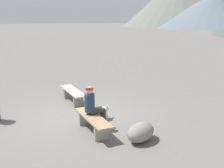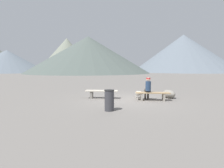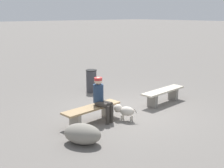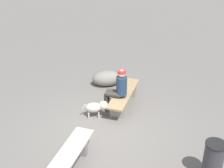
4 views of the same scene
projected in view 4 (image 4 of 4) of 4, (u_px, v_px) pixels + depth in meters
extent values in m
cube|color=slate|center=(105.00, 134.00, 7.58)|extent=(210.00, 210.00, 0.06)
cube|color=gray|center=(80.00, 147.00, 6.75)|extent=(0.16, 0.35, 0.42)
cube|color=beige|center=(67.00, 156.00, 6.14)|extent=(1.92, 0.59, 0.06)
cube|color=gray|center=(118.00, 111.00, 8.09)|extent=(0.14, 0.42, 0.40)
cube|color=gray|center=(129.00, 91.00, 9.10)|extent=(0.14, 0.42, 0.40)
cube|color=#A3845B|center=(124.00, 93.00, 8.49)|extent=(1.88, 0.60, 0.05)
cylinder|color=navy|center=(122.00, 86.00, 8.11)|extent=(0.29, 0.29, 0.53)
sphere|color=beige|center=(122.00, 74.00, 7.94)|extent=(0.22, 0.22, 0.22)
cylinder|color=red|center=(122.00, 72.00, 7.91)|extent=(0.23, 0.23, 0.08)
cylinder|color=#38332D|center=(115.00, 92.00, 8.35)|extent=(0.21, 0.44, 0.15)
cylinder|color=#38332D|center=(107.00, 99.00, 8.52)|extent=(0.11, 0.11, 0.53)
cylinder|color=#38332D|center=(113.00, 95.00, 8.21)|extent=(0.21, 0.44, 0.15)
cylinder|color=#38332D|center=(106.00, 102.00, 8.38)|extent=(0.11, 0.11, 0.53)
ellipsoid|color=beige|center=(93.00, 107.00, 8.07)|extent=(0.44, 0.50, 0.27)
sphere|color=beige|center=(104.00, 105.00, 8.07)|extent=(0.24, 0.24, 0.24)
cylinder|color=beige|center=(98.00, 112.00, 8.25)|extent=(0.04, 0.04, 0.16)
cylinder|color=beige|center=(99.00, 115.00, 8.12)|extent=(0.04, 0.04, 0.16)
cylinder|color=beige|center=(89.00, 113.00, 8.23)|extent=(0.04, 0.04, 0.16)
cylinder|color=beige|center=(89.00, 116.00, 8.10)|extent=(0.04, 0.04, 0.16)
cylinder|color=beige|center=(84.00, 107.00, 8.03)|extent=(0.09, 0.12, 0.15)
cylinder|color=#38383D|center=(213.00, 162.00, 6.01)|extent=(0.40, 0.40, 0.86)
cylinder|color=black|center=(216.00, 144.00, 5.81)|extent=(0.42, 0.42, 0.03)
ellipsoid|color=gray|center=(107.00, 78.00, 9.73)|extent=(0.97, 1.09, 0.49)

